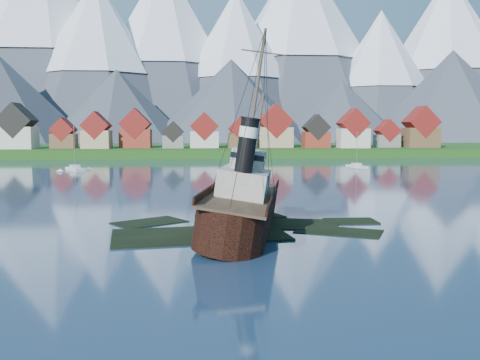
{
  "coord_description": "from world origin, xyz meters",
  "views": [
    {
      "loc": [
        -2.6,
        -56.99,
        11.35
      ],
      "look_at": [
        1.76,
        6.0,
        5.0
      ],
      "focal_mm": 40.0,
      "sensor_mm": 36.0,
      "label": 1
    }
  ],
  "objects": [
    {
      "name": "sailboat_c",
      "position": [
        -35.59,
        82.91,
        0.27
      ],
      "size": [
        6.73,
        9.29,
        12.09
      ],
      "rotation": [
        0.0,
        0.0,
        0.52
      ],
      "color": "silver",
      "rests_on": "ground"
    },
    {
      "name": "seawall",
      "position": [
        0.0,
        132.0,
        0.0
      ],
      "size": [
        600.0,
        2.5,
        2.0
      ],
      "primitive_type": "cube",
      "color": "#3F3D38",
      "rests_on": "ground"
    },
    {
      "name": "shore_bank",
      "position": [
        0.0,
        170.0,
        0.0
      ],
      "size": [
        600.0,
        80.0,
        3.2
      ],
      "primitive_type": "cube",
      "color": "#194714",
      "rests_on": "ground"
    },
    {
      "name": "shoal",
      "position": [
        1.78,
        2.15,
        -0.35
      ],
      "size": [
        31.71,
        21.24,
        1.14
      ],
      "color": "black",
      "rests_on": "ground"
    },
    {
      "name": "ground",
      "position": [
        0.0,
        0.0,
        0.0
      ],
      "size": [
        1400.0,
        1400.0,
        0.0
      ],
      "primitive_type": "plane",
      "color": "#1B324D",
      "rests_on": "ground"
    },
    {
      "name": "sailboat_e",
      "position": [
        39.75,
        87.73,
        0.23
      ],
      "size": [
        4.04,
        9.22,
        10.38
      ],
      "rotation": [
        0.0,
        0.0,
        0.21
      ],
      "color": "silver",
      "rests_on": "ground"
    },
    {
      "name": "tugboat_wreck",
      "position": [
        1.14,
        0.77,
        2.82
      ],
      "size": [
        6.54,
        28.19,
        22.34
      ],
      "rotation": [
        0.0,
        0.14,
        -0.18
      ],
      "color": "black",
      "rests_on": "ground"
    },
    {
      "name": "town",
      "position": [
        -33.12,
        152.18,
        8.99
      ],
      "size": [
        250.96,
        16.69,
        17.3
      ],
      "color": "maroon",
      "rests_on": "ground"
    },
    {
      "name": "mountains",
      "position": [
        -0.79,
        481.26,
        89.34
      ],
      "size": [
        965.0,
        340.0,
        205.0
      ],
      "color": "#2D333D",
      "rests_on": "ground"
    }
  ]
}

